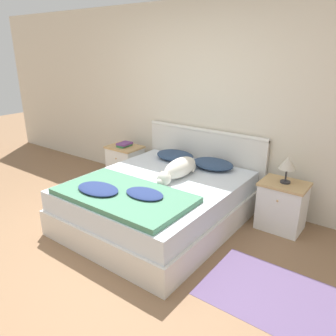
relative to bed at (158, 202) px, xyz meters
The scene contains 13 objects.
ground_plane 1.07m from the bed, 91.10° to the right, with size 16.00×16.00×0.00m, color #896647.
wall_back 1.49m from the bed, 91.04° to the left, with size 9.00×0.06×2.55m.
bed is the anchor object (origin of this frame).
headboard 1.05m from the bed, 90.00° to the left, with size 1.79×0.06×0.95m.
nightstand_left 1.42m from the bed, 149.07° to the left, with size 0.50×0.41×0.56m.
nightstand_right 1.42m from the bed, 30.93° to the left, with size 0.50×0.41×0.56m.
pillow_left 0.87m from the bed, 111.28° to the left, with size 0.54×0.39×0.11m.
pillow_right 0.87m from the bed, 68.72° to the left, with size 0.54×0.39×0.11m.
quilt 0.64m from the bed, 91.12° to the right, with size 1.41×0.79×0.10m.
dog 0.46m from the bed, 60.25° to the left, with size 0.22×0.79×0.23m.
book_stack 1.45m from the bed, 149.09° to the left, with size 0.18×0.23×0.06m.
table_lamp 1.51m from the bed, 31.23° to the left, with size 0.19×0.19×0.30m.
rug 1.69m from the bed, 13.93° to the right, with size 1.30×0.83×0.00m.
Camera 1 is at (2.18, -1.68, 1.95)m, focal length 35.00 mm.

